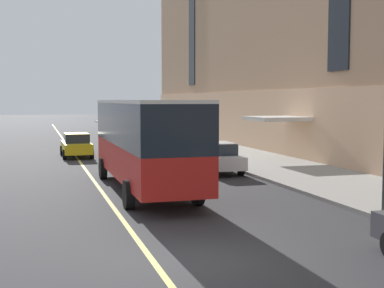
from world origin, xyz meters
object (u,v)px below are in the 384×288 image
object	(u,v)px
city_bus	(144,139)
parked_car_white_3	(216,157)
parked_car_champagne_5	(178,145)
taxi_cab	(76,145)
parked_car_champagne_2	(148,136)

from	to	relation	value
city_bus	parked_car_white_3	xyz separation A→B (m)	(4.64, 4.55, -1.36)
parked_car_white_3	parked_car_champagne_5	xyz separation A→B (m)	(0.06, 7.96, 0.00)
parked_car_white_3	parked_car_champagne_5	bearing A→B (deg)	89.54
city_bus	parked_car_champagne_5	xyz separation A→B (m)	(4.71, 12.51, -1.36)
city_bus	taxi_cab	size ratio (longest dim) A/B	2.50
parked_car_white_3	parked_car_champagne_5	size ratio (longest dim) A/B	0.97
city_bus	parked_car_white_3	size ratio (longest dim) A/B	2.51
city_bus	parked_car_champagne_2	xyz separation A→B (m)	(4.61, 21.74, -1.36)
city_bus	parked_car_champagne_2	distance (m)	22.27
parked_car_champagne_2	parked_car_white_3	bearing A→B (deg)	-89.90
parked_car_champagne_2	parked_car_champagne_5	distance (m)	9.23
city_bus	parked_car_white_3	world-z (taller)	city_bus
parked_car_champagne_2	parked_car_champagne_5	xyz separation A→B (m)	(0.09, -9.23, -0.00)
taxi_cab	parked_car_champagne_5	bearing A→B (deg)	-14.76
taxi_cab	parked_car_white_3	bearing A→B (deg)	-56.76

